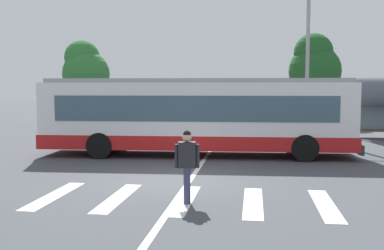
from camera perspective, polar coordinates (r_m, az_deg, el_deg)
name	(u,v)px	position (r m, az deg, el deg)	size (l,w,h in m)	color
ground_plane	(173,181)	(13.06, -2.52, -7.14)	(160.00, 160.00, 0.00)	#424449
city_transit_bus	(197,116)	(17.67, 0.59, 1.19)	(12.38, 3.20, 3.06)	black
pedestrian_crossing_street	(187,162)	(10.36, -0.65, -4.84)	(0.58, 0.31, 1.72)	#333856
parked_car_teal	(183,116)	(30.03, -1.16, 1.11)	(1.96, 4.54, 1.35)	black
parked_car_red	(220,117)	(29.81, 3.68, 1.08)	(2.04, 4.58, 1.35)	black
parked_car_charcoal	(260,117)	(29.66, 8.70, 1.01)	(2.12, 4.61, 1.35)	black
parked_car_champagne	(305,118)	(29.19, 14.26, 0.86)	(1.90, 4.52, 1.35)	black
twin_arm_street_lamp	(308,38)	(25.05, 14.68, 10.71)	(5.01, 0.32, 8.58)	#939399
background_tree_left	(85,69)	(31.80, -13.60, 6.96)	(3.24, 3.24, 6.00)	brown
background_tree_right	(314,66)	(34.27, 15.46, 7.36)	(3.83, 3.83, 6.72)	brown
crosswalk_painted_stripes	(184,200)	(10.85, -1.02, -9.60)	(7.06, 2.93, 0.01)	silver
lane_center_line	(198,169)	(14.93, 0.78, -5.62)	(0.16, 24.00, 0.01)	silver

